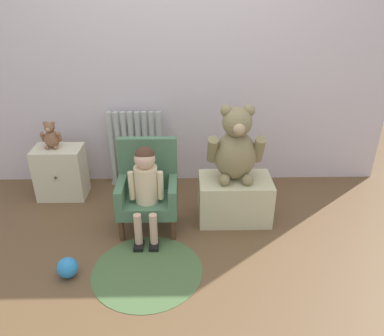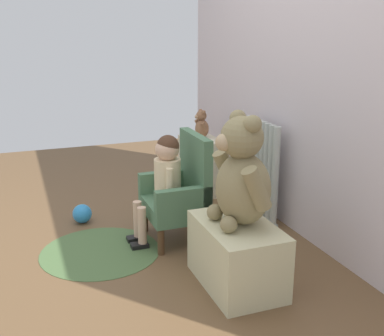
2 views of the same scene
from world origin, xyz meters
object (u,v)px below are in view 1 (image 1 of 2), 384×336
child_figure (146,180)px  small_teddy_bear (51,136)px  low_bench (234,199)px  floor_rug (147,271)px  large_teddy_bear (236,148)px  small_dresser (61,172)px  child_armchair (148,189)px  radiator (136,150)px  toy_ball (68,268)px

child_figure → small_teddy_bear: child_figure is taller
low_bench → floor_rug: bearing=-136.1°
child_figure → floor_rug: child_figure is taller
large_teddy_bear → floor_rug: (-0.64, -0.65, -0.61)m
small_teddy_bear → large_teddy_bear: bearing=-13.9°
small_dresser → large_teddy_bear: bearing=-13.6°
child_armchair → child_figure: 0.17m
small_dresser → floor_rug: size_ratio=0.63×
small_teddy_bear → floor_rug: size_ratio=0.32×
low_bench → small_teddy_bear: small_teddy_bear is taller
small_teddy_bear → floor_rug: small_teddy_bear is taller
child_armchair → small_teddy_bear: size_ratio=2.98×
child_armchair → child_figure: (-0.00, -0.11, 0.13)m
radiator → small_teddy_bear: bearing=-164.3°
small_teddy_bear → small_dresser: bearing=-25.3°
large_teddy_bear → radiator: bearing=146.0°
radiator → floor_rug: (0.19, -1.21, -0.35)m
radiator → small_teddy_bear: radiator is taller
radiator → toy_ball: radiator is taller
small_dresser → low_bench: size_ratio=0.82×
child_armchair → small_teddy_bear: same height
child_figure → toy_ball: child_figure is taller
child_figure → low_bench: 0.76m
small_teddy_bear → toy_ball: 1.22m
large_teddy_bear → floor_rug: bearing=-134.7°
small_dresser → small_teddy_bear: (-0.03, 0.02, 0.33)m
low_bench → large_teddy_bear: (-0.01, 0.02, 0.44)m
small_teddy_bear → radiator: bearing=15.7°
floor_rug → child_figure: bearing=93.4°
small_teddy_bear → child_armchair: bearing=-29.5°
small_dresser → large_teddy_bear: size_ratio=0.78×
child_figure → large_teddy_bear: (0.67, 0.21, 0.16)m
radiator → floor_rug: size_ratio=0.96×
small_dresser → small_teddy_bear: small_teddy_bear is taller
large_teddy_bear → small_teddy_bear: 1.56m
large_teddy_bear → toy_ball: 1.44m
radiator → large_teddy_bear: size_ratio=1.21×
small_dresser → small_teddy_bear: 0.34m
low_bench → small_teddy_bear: size_ratio=2.41×
small_dresser → low_bench: bearing=-14.3°
floor_rug → large_teddy_bear: bearing=45.3°
radiator → floor_rug: 1.28m
small_dresser → low_bench: small_dresser is taller
toy_ball → floor_rug: bearing=3.9°
large_teddy_bear → floor_rug: large_teddy_bear is taller
radiator → floor_rug: radiator is taller
low_bench → radiator: bearing=145.3°
large_teddy_bear → low_bench: bearing=-64.2°
low_bench → large_teddy_bear: 0.44m
low_bench → floor_rug: size_ratio=0.76×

